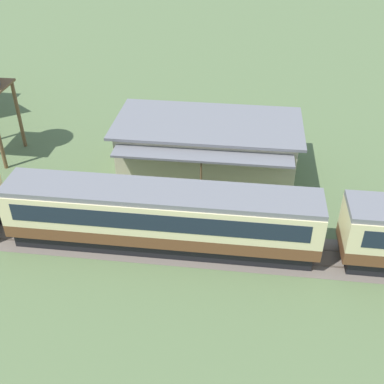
% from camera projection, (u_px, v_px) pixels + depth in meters
% --- Properties ---
extents(passenger_train, '(96.22, 3.00, 3.97)m').
position_uv_depth(passenger_train, '(166.00, 216.00, 27.91)').
color(passenger_train, brown).
rests_on(passenger_train, ground_plane).
extents(railway_track, '(152.46, 3.60, 0.04)m').
position_uv_depth(railway_track, '(333.00, 258.00, 28.12)').
color(railway_track, '#665B51').
rests_on(railway_track, ground_plane).
extents(station_building, '(13.57, 8.17, 3.78)m').
position_uv_depth(station_building, '(208.00, 145.00, 35.66)').
color(station_building, beige).
rests_on(station_building, ground_plane).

